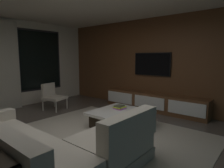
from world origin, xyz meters
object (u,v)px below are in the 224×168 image
sectional_couch (44,150)px  media_console (154,102)px  book_stack_on_coffee_table (120,107)px  mounted_tv (152,64)px  coffee_table (121,119)px  accent_chair_near_window (53,95)px

sectional_couch → media_console: sectional_couch is taller
book_stack_on_coffee_table → mounted_tv: mounted_tv is taller
coffee_table → accent_chair_near_window: accent_chair_near_window is taller
accent_chair_near_window → media_console: 3.01m
accent_chair_near_window → mounted_tv: bearing=-48.3°
coffee_table → accent_chair_near_window: bearing=92.6°
coffee_table → book_stack_on_coffee_table: book_stack_on_coffee_table is taller
accent_chair_near_window → mounted_tv: (1.97, -2.21, 0.92)m
book_stack_on_coffee_table → accent_chair_near_window: size_ratio=0.34×
accent_chair_near_window → book_stack_on_coffee_table: bearing=-83.2°
coffee_table → mounted_tv: 2.21m
book_stack_on_coffee_table → mounted_tv: 1.95m
mounted_tv → book_stack_on_coffee_table: bearing=-176.6°
sectional_couch → accent_chair_near_window: bearing=54.6°
media_console → mounted_tv: 1.13m
sectional_couch → accent_chair_near_window: sectional_couch is taller
sectional_couch → mounted_tv: size_ratio=2.15×
sectional_couch → accent_chair_near_window: size_ratio=3.21×
media_console → mounted_tv: bearing=47.6°
sectional_couch → media_console: (3.69, 0.27, -0.04)m
coffee_table → media_console: 1.68m
coffee_table → book_stack_on_coffee_table: 0.31m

